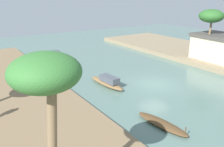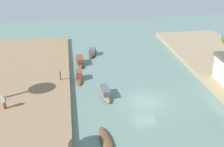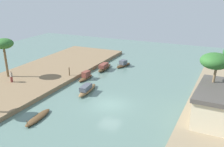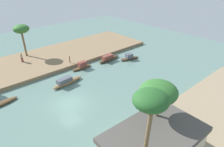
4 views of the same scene
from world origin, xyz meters
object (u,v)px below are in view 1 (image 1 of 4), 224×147
at_px(mooring_post, 44,74).
at_px(palm_tree_left_far, 46,79).
at_px(sampan_downstream_large, 107,82).
at_px(palm_tree_right_short, 211,17).
at_px(sampan_midstream, 57,56).
at_px(sampan_upstream_small, 63,75).
at_px(sampan_open_hull, 162,124).
at_px(sampan_with_tall_canopy, 49,63).

bearing_deg(mooring_post, palm_tree_left_far, -16.95).
height_order(sampan_downstream_large, palm_tree_right_short, palm_tree_right_short).
relative_size(sampan_midstream, sampan_upstream_small, 1.07).
height_order(sampan_open_hull, mooring_post, mooring_post).
bearing_deg(sampan_downstream_large, sampan_midstream, 175.80).
xyz_separation_m(sampan_open_hull, palm_tree_right_short, (-8.37, 15.90, 5.72)).
distance_m(sampan_open_hull, palm_tree_right_short, 18.85).
distance_m(sampan_downstream_large, palm_tree_left_far, 16.04).
bearing_deg(sampan_upstream_small, palm_tree_right_short, 77.34).
height_order(sampan_open_hull, palm_tree_left_far, palm_tree_left_far).
xyz_separation_m(sampan_with_tall_canopy, sampan_upstream_small, (5.33, -0.38, 0.02)).
relative_size(sampan_open_hull, palm_tree_left_far, 0.68).
bearing_deg(sampan_with_tall_canopy, sampan_downstream_large, 10.15).
relative_size(sampan_upstream_small, palm_tree_left_far, 0.55).
bearing_deg(sampan_midstream, sampan_open_hull, 11.28).
height_order(sampan_downstream_large, sampan_upstream_small, sampan_upstream_small).
bearing_deg(sampan_downstream_large, sampan_upstream_small, -153.56).
distance_m(sampan_with_tall_canopy, sampan_upstream_small, 5.34).
relative_size(sampan_upstream_small, mooring_post, 2.96).
relative_size(sampan_downstream_large, palm_tree_left_far, 0.76).
bearing_deg(sampan_downstream_large, sampan_with_tall_canopy, -171.78).
xyz_separation_m(sampan_upstream_small, palm_tree_left_far, (15.96, -6.90, 5.56)).
xyz_separation_m(sampan_open_hull, mooring_post, (-12.00, -4.03, 0.95)).
distance_m(sampan_downstream_large, sampan_upstream_small, 5.15).
xyz_separation_m(sampan_downstream_large, mooring_post, (-3.56, -4.99, 0.71)).
relative_size(sampan_downstream_large, sampan_with_tall_canopy, 1.02).
bearing_deg(sampan_with_tall_canopy, palm_tree_right_short, 57.12).
xyz_separation_m(mooring_post, palm_tree_left_far, (15.14, -4.61, 4.87)).
bearing_deg(sampan_upstream_small, sampan_with_tall_canopy, 177.44).
distance_m(sampan_midstream, palm_tree_left_far, 26.66).
height_order(sampan_midstream, sampan_upstream_small, sampan_upstream_small).
height_order(sampan_upstream_small, palm_tree_right_short, palm_tree_right_short).
height_order(sampan_downstream_large, mooring_post, mooring_post).
height_order(sampan_open_hull, sampan_downstream_large, sampan_downstream_large).
distance_m(sampan_downstream_large, palm_tree_right_short, 15.91).
height_order(sampan_midstream, sampan_open_hull, sampan_midstream).
relative_size(sampan_with_tall_canopy, palm_tree_left_far, 0.74).
bearing_deg(palm_tree_right_short, palm_tree_left_far, -64.88).
xyz_separation_m(sampan_open_hull, sampan_with_tall_canopy, (-18.15, -1.37, 0.24)).
bearing_deg(sampan_with_tall_canopy, mooring_post, -26.78).
xyz_separation_m(sampan_with_tall_canopy, mooring_post, (6.15, -2.66, 0.71)).
xyz_separation_m(sampan_midstream, sampan_downstream_large, (12.74, 0.24, 0.03)).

